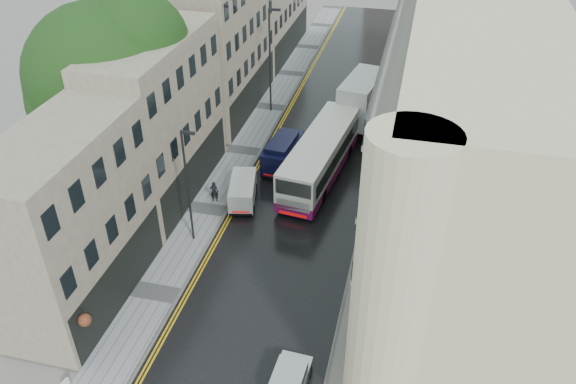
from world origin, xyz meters
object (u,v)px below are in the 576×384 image
at_px(pedestrian, 214,192).
at_px(white_van, 230,202).
at_px(lamp_post_far, 270,62).
at_px(tree_near, 107,103).
at_px(white_lorry, 344,106).
at_px(tree_far, 188,47).
at_px(navy_van, 264,161).
at_px(lamp_post_near, 188,188).
at_px(cream_bus, 289,176).

bearing_deg(pedestrian, white_van, 135.30).
relative_size(white_van, lamp_post_far, 0.42).
bearing_deg(tree_near, white_lorry, 43.54).
distance_m(pedestrian, lamp_post_far, 15.40).
bearing_deg(tree_far, lamp_post_far, 18.05).
relative_size(white_lorry, pedestrian, 5.38).
distance_m(navy_van, lamp_post_near, 9.22).
xyz_separation_m(cream_bus, lamp_post_near, (-4.74, -6.24, 2.30)).
bearing_deg(tree_near, white_van, -5.17).
bearing_deg(tree_far, pedestrian, -63.07).
xyz_separation_m(tree_near, lamp_post_far, (6.83, 15.13, -2.26)).
bearing_deg(white_lorry, tree_far, -170.14).
relative_size(white_lorry, white_van, 2.21).
height_order(cream_bus, lamp_post_far, lamp_post_far).
bearing_deg(lamp_post_far, tree_near, -119.72).
bearing_deg(navy_van, white_lorry, 67.43).
relative_size(tree_near, pedestrian, 8.78).
xyz_separation_m(navy_van, lamp_post_far, (-2.36, 10.66, 3.44)).
bearing_deg(lamp_post_near, navy_van, 75.44).
distance_m(tree_far, lamp_post_far, 7.04).
relative_size(tree_near, white_lorry, 1.63).
height_order(cream_bus, lamp_post_near, lamp_post_near).
bearing_deg(lamp_post_near, cream_bus, 53.31).
relative_size(pedestrian, lamp_post_near, 0.21).
height_order(white_van, pedestrian, white_van).
height_order(white_lorry, navy_van, white_lorry).
bearing_deg(white_van, navy_van, 67.45).
relative_size(tree_near, lamp_post_near, 1.81).
bearing_deg(lamp_post_far, white_lorry, -22.24).
bearing_deg(tree_far, white_lorry, 0.18).
bearing_deg(white_van, cream_bus, 28.65).
height_order(tree_far, lamp_post_far, tree_far).
bearing_deg(tree_near, lamp_post_far, 65.71).
height_order(lamp_post_near, lamp_post_far, lamp_post_far).
bearing_deg(white_lorry, white_van, -102.00).
xyz_separation_m(white_lorry, white_van, (-5.48, -13.79, -1.37)).
bearing_deg(pedestrian, white_lorry, -129.77).
bearing_deg(pedestrian, lamp_post_far, -101.54).
xyz_separation_m(tree_far, pedestrian, (6.50, -12.80, -5.32)).
bearing_deg(lamp_post_near, lamp_post_far, 90.70).
bearing_deg(navy_van, white_van, -94.95).
bearing_deg(lamp_post_near, pedestrian, 91.80).
relative_size(navy_van, lamp_post_near, 0.63).
height_order(tree_near, lamp_post_near, tree_near).
relative_size(navy_van, pedestrian, 3.05).
height_order(navy_van, lamp_post_near, lamp_post_near).
relative_size(tree_far, white_lorry, 1.46).
distance_m(tree_far, navy_van, 13.29).
distance_m(navy_van, pedestrian, 4.90).
bearing_deg(lamp_post_near, white_van, 68.32).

